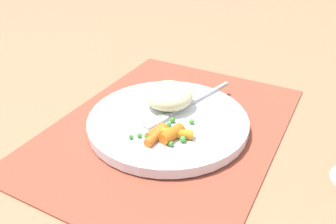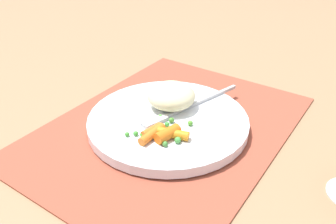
{
  "view_description": "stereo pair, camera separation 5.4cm",
  "coord_description": "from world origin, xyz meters",
  "px_view_note": "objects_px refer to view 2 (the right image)",
  "views": [
    {
      "loc": [
        0.44,
        0.23,
        0.34
      ],
      "look_at": [
        0.0,
        0.0,
        0.03
      ],
      "focal_mm": 38.08,
      "sensor_mm": 36.0,
      "label": 1
    },
    {
      "loc": [
        0.41,
        0.28,
        0.34
      ],
      "look_at": [
        0.0,
        0.0,
        0.03
      ],
      "focal_mm": 38.08,
      "sensor_mm": 36.0,
      "label": 2
    }
  ],
  "objects_px": {
    "rice_mound": "(171,96)",
    "carrot_portion": "(163,133)",
    "fork": "(184,109)",
    "plate": "(168,121)"
  },
  "relations": [
    {
      "from": "carrot_portion",
      "to": "rice_mound",
      "type": "bearing_deg",
      "value": -153.68
    },
    {
      "from": "plate",
      "to": "rice_mound",
      "type": "bearing_deg",
      "value": -154.41
    },
    {
      "from": "rice_mound",
      "to": "fork",
      "type": "bearing_deg",
      "value": 92.39
    },
    {
      "from": "rice_mound",
      "to": "carrot_portion",
      "type": "distance_m",
      "value": 0.09
    },
    {
      "from": "rice_mound",
      "to": "fork",
      "type": "height_order",
      "value": "rice_mound"
    },
    {
      "from": "rice_mound",
      "to": "carrot_portion",
      "type": "bearing_deg",
      "value": 26.32
    },
    {
      "from": "plate",
      "to": "fork",
      "type": "relative_size",
      "value": 1.28
    },
    {
      "from": "carrot_portion",
      "to": "fork",
      "type": "distance_m",
      "value": 0.09
    },
    {
      "from": "plate",
      "to": "carrot_portion",
      "type": "xyz_separation_m",
      "value": [
        0.05,
        0.03,
        0.02
      ]
    },
    {
      "from": "rice_mound",
      "to": "carrot_portion",
      "type": "xyz_separation_m",
      "value": [
        0.08,
        0.04,
        -0.01
      ]
    }
  ]
}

